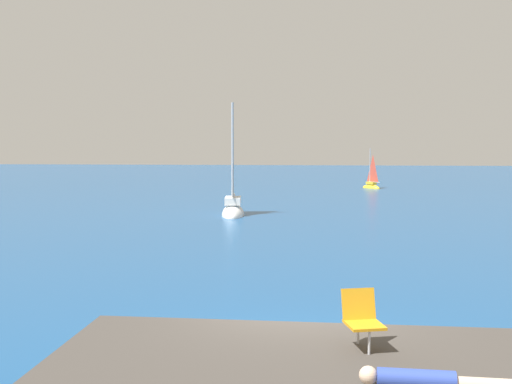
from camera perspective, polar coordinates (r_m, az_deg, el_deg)
name	(u,v)px	position (r m, az deg, el deg)	size (l,w,h in m)	color
ground_plane	(298,358)	(11.80, 3.68, -14.36)	(160.00, 160.00, 0.00)	navy
boulder_seaward	(224,370)	(11.23, -2.85, -15.36)	(1.10, 0.88, 0.61)	#3B3C31
boulder_inland	(167,379)	(10.92, -7.84, -16.01)	(1.13, 0.90, 0.62)	#3E3C37
sailboat_near	(233,209)	(32.40, -2.03, -1.46)	(1.34, 3.36, 6.14)	white
sailboat_far	(371,186)	(50.27, 10.10, 0.53)	(1.56, 1.75, 3.35)	yellow
person_sunbather	(428,380)	(8.11, 14.84, -15.72)	(1.76, 0.32, 0.25)	#334CB2
beach_chair	(362,316)	(9.36, 9.27, -10.71)	(0.61, 0.69, 0.80)	orange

